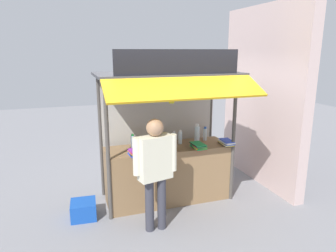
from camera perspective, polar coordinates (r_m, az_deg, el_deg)
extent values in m
plane|color=gray|center=(5.47, 0.00, -13.30)|extent=(20.00, 20.00, 0.00)
cube|color=olive|center=(5.27, 0.00, -8.72)|extent=(2.05, 0.66, 0.95)
cylinder|color=#4C4742|center=(4.55, -11.02, -4.84)|extent=(0.06, 0.06, 2.12)
cylinder|color=#4C4742|center=(5.20, 11.96, -2.50)|extent=(0.06, 0.06, 2.12)
cylinder|color=#4C4742|center=(5.36, -12.29, -2.04)|extent=(0.06, 0.06, 2.12)
cylinder|color=#4C4742|center=(5.93, 7.80, -0.33)|extent=(0.06, 0.06, 2.12)
cube|color=#B7B2A8|center=(5.56, -1.73, -1.41)|extent=(2.01, 0.04, 2.07)
cube|color=#3F3F44|center=(4.88, 0.01, 9.62)|extent=(2.25, 1.05, 0.04)
cube|color=gold|center=(4.17, 3.46, 6.99)|extent=(2.21, 0.51, 0.26)
cube|color=black|center=(4.42, 2.04, 11.70)|extent=(1.85, 0.04, 0.35)
cylinder|color=#59544C|center=(4.49, 1.78, 7.96)|extent=(1.95, 0.02, 0.02)
cylinder|color=silver|center=(5.24, 2.26, -2.18)|extent=(0.07, 0.07, 0.21)
cylinder|color=white|center=(5.20, 2.27, -0.92)|extent=(0.04, 0.04, 0.03)
cylinder|color=silver|center=(5.22, 1.09, -2.31)|extent=(0.06, 0.06, 0.19)
cylinder|color=white|center=(5.19, 1.10, -1.14)|extent=(0.04, 0.04, 0.03)
cylinder|color=silver|center=(5.04, -6.53, -2.93)|extent=(0.07, 0.07, 0.20)
cylinder|color=#198C33|center=(5.01, -6.57, -1.66)|extent=(0.04, 0.04, 0.03)
cylinder|color=silver|center=(5.35, 5.38, -1.49)|extent=(0.09, 0.09, 0.28)
cylinder|color=white|center=(5.31, 5.41, 0.18)|extent=(0.06, 0.06, 0.04)
cylinder|color=silver|center=(5.48, 6.84, -1.53)|extent=(0.07, 0.07, 0.21)
cylinder|color=blue|center=(5.45, 6.88, -0.30)|extent=(0.04, 0.04, 0.03)
cube|color=white|center=(4.95, -1.16, -4.35)|extent=(0.21, 0.30, 0.01)
cube|color=purple|center=(4.96, -1.25, -4.18)|extent=(0.18, 0.28, 0.01)
cube|color=blue|center=(4.95, -1.33, -4.06)|extent=(0.20, 0.29, 0.01)
cube|color=purple|center=(4.95, -1.22, -3.96)|extent=(0.20, 0.29, 0.01)
cube|color=purple|center=(4.95, -1.30, -3.84)|extent=(0.18, 0.28, 0.01)
cube|color=green|center=(4.95, -1.24, -3.72)|extent=(0.19, 0.28, 0.01)
cube|color=red|center=(4.93, -1.32, -3.64)|extent=(0.19, 0.29, 0.01)
cube|color=blue|center=(4.73, -5.83, -5.28)|extent=(0.24, 0.24, 0.01)
cube|color=blue|center=(4.74, -5.77, -5.13)|extent=(0.24, 0.24, 0.01)
cube|color=black|center=(4.74, -5.74, -4.98)|extent=(0.24, 0.24, 0.01)
cube|color=yellow|center=(4.74, -5.78, -4.84)|extent=(0.24, 0.25, 0.01)
cube|color=orange|center=(4.73, -5.81, -4.74)|extent=(0.23, 0.23, 0.01)
cube|color=purple|center=(4.73, -5.84, -4.66)|extent=(0.25, 0.25, 0.01)
cube|color=red|center=(4.72, -5.70, -4.61)|extent=(0.23, 0.23, 0.01)
cube|color=purple|center=(4.72, -5.71, -4.46)|extent=(0.24, 0.24, 0.01)
cube|color=red|center=(5.04, 5.62, -4.06)|extent=(0.18, 0.29, 0.01)
cube|color=green|center=(5.02, 5.60, -3.98)|extent=(0.18, 0.29, 0.01)
cube|color=yellow|center=(5.03, 5.64, -3.79)|extent=(0.19, 0.30, 0.01)
cube|color=green|center=(5.02, 5.70, -3.72)|extent=(0.20, 0.30, 0.01)
cube|color=red|center=(5.02, 5.65, -3.57)|extent=(0.19, 0.30, 0.01)
cube|color=green|center=(5.02, 5.74, -3.49)|extent=(0.20, 0.30, 0.01)
cube|color=black|center=(5.02, 5.49, -3.35)|extent=(0.18, 0.29, 0.01)
cube|color=green|center=(5.00, 5.58, -3.28)|extent=(0.18, 0.29, 0.01)
cube|color=black|center=(5.30, 10.71, -3.37)|extent=(0.17, 0.30, 0.01)
cube|color=yellow|center=(5.30, 10.75, -3.27)|extent=(0.18, 0.30, 0.01)
cube|color=white|center=(5.28, 10.66, -3.21)|extent=(0.19, 0.30, 0.01)
cube|color=yellow|center=(5.29, 10.65, -3.09)|extent=(0.17, 0.29, 0.01)
cube|color=blue|center=(5.28, 10.81, -3.04)|extent=(0.18, 0.30, 0.01)
cube|color=white|center=(5.28, 10.75, -2.95)|extent=(0.19, 0.30, 0.01)
cube|color=white|center=(5.28, 10.75, -2.83)|extent=(0.19, 0.31, 0.01)
cube|color=blue|center=(5.29, 10.77, -2.64)|extent=(0.19, 0.30, 0.01)
cylinder|color=#332D23|center=(4.68, 7.33, 7.45)|extent=(0.01, 0.01, 0.07)
cylinder|color=olive|center=(4.69, 7.31, 6.76)|extent=(0.04, 0.04, 0.04)
ellipsoid|color=#6EB040|center=(4.70, 7.48, 5.92)|extent=(0.04, 0.07, 0.13)
ellipsoid|color=#6EB040|center=(4.72, 7.38, 5.96)|extent=(0.07, 0.07, 0.13)
ellipsoid|color=#6EB040|center=(4.71, 7.19, 5.94)|extent=(0.07, 0.03, 0.13)
ellipsoid|color=#6EB040|center=(4.70, 7.08, 5.93)|extent=(0.06, 0.06, 0.13)
ellipsoid|color=#6EB040|center=(4.69, 7.13, 5.90)|extent=(0.04, 0.06, 0.13)
ellipsoid|color=#6EB040|center=(4.68, 7.22, 5.89)|extent=(0.06, 0.06, 0.13)
ellipsoid|color=#6EB040|center=(4.68, 7.36, 5.88)|extent=(0.07, 0.04, 0.13)
ellipsoid|color=#6EB040|center=(4.69, 7.42, 5.88)|extent=(0.05, 0.05, 0.13)
cylinder|color=#332D23|center=(4.33, -5.39, 7.00)|extent=(0.01, 0.01, 0.07)
cylinder|color=olive|center=(4.33, -5.38, 6.24)|extent=(0.04, 0.04, 0.04)
ellipsoid|color=#D6D443|center=(4.35, -5.14, 5.30)|extent=(0.04, 0.07, 0.14)
ellipsoid|color=#D6D443|center=(4.36, -5.20, 5.32)|extent=(0.06, 0.07, 0.14)
ellipsoid|color=#D6D443|center=(4.36, -5.39, 5.31)|extent=(0.06, 0.04, 0.14)
ellipsoid|color=#D6D443|center=(4.36, -5.54, 5.34)|extent=(0.08, 0.06, 0.14)
ellipsoid|color=#D6D443|center=(4.35, -5.59, 5.29)|extent=(0.05, 0.07, 0.14)
ellipsoid|color=#D6D443|center=(4.33, -5.59, 5.28)|extent=(0.05, 0.07, 0.14)
ellipsoid|color=#D6D443|center=(4.33, -5.39, 5.25)|extent=(0.06, 0.05, 0.14)
ellipsoid|color=#D6D443|center=(4.33, -5.31, 5.25)|extent=(0.06, 0.04, 0.14)
ellipsoid|color=#D6D443|center=(4.34, -5.05, 5.31)|extent=(0.06, 0.08, 0.14)
cylinder|color=#332D23|center=(4.54, 3.42, 7.43)|extent=(0.01, 0.01, 0.06)
cylinder|color=olive|center=(4.55, 3.41, 6.78)|extent=(0.04, 0.04, 0.04)
ellipsoid|color=yellow|center=(4.57, 3.73, 5.82)|extent=(0.04, 0.09, 0.15)
ellipsoid|color=yellow|center=(4.58, 3.46, 5.84)|extent=(0.09, 0.07, 0.16)
ellipsoid|color=yellow|center=(4.57, 3.21, 5.80)|extent=(0.08, 0.06, 0.16)
ellipsoid|color=yellow|center=(4.55, 3.19, 5.75)|extent=(0.04, 0.07, 0.15)
ellipsoid|color=yellow|center=(4.54, 3.39, 5.73)|extent=(0.07, 0.05, 0.16)
ellipsoid|color=yellow|center=(4.55, 3.58, 5.74)|extent=(0.07, 0.06, 0.16)
cylinder|color=#332D23|center=(4.46, 0.72, 6.99)|extent=(0.01, 0.01, 0.12)
cylinder|color=olive|center=(4.47, 0.71, 6.00)|extent=(0.04, 0.04, 0.04)
ellipsoid|color=gold|center=(4.49, 0.99, 5.02)|extent=(0.03, 0.07, 0.15)
ellipsoid|color=gold|center=(4.51, 0.85, 5.06)|extent=(0.06, 0.06, 0.15)
ellipsoid|color=gold|center=(4.51, 0.63, 5.04)|extent=(0.07, 0.03, 0.15)
ellipsoid|color=gold|center=(4.50, 0.39, 5.05)|extent=(0.07, 0.07, 0.15)
ellipsoid|color=gold|center=(4.48, 0.37, 5.01)|extent=(0.03, 0.08, 0.15)
ellipsoid|color=gold|center=(4.47, 0.58, 4.96)|extent=(0.05, 0.06, 0.15)
ellipsoid|color=gold|center=(4.46, 0.82, 4.97)|extent=(0.08, 0.03, 0.15)
ellipsoid|color=gold|center=(4.48, 0.96, 4.98)|extent=(0.06, 0.06, 0.15)
cylinder|color=#383842|center=(4.46, -3.42, -14.38)|extent=(0.12, 0.12, 0.77)
cylinder|color=#383842|center=(4.50, -1.18, -14.07)|extent=(0.12, 0.12, 0.77)
cube|color=#EAE5C6|center=(4.20, -2.39, -5.86)|extent=(0.49, 0.29, 0.61)
cylinder|color=#EAE5C6|center=(4.12, -5.84, -5.62)|extent=(0.10, 0.10, 0.52)
cylinder|color=#EAE5C6|center=(4.26, 0.93, -4.91)|extent=(0.10, 0.10, 0.52)
sphere|color=tan|center=(4.08, -2.45, -0.27)|extent=(0.23, 0.23, 0.23)
cube|color=#194CB2|center=(5.04, -15.31, -14.66)|extent=(0.40, 0.40, 0.26)
cube|color=beige|center=(6.11, 16.99, 5.24)|extent=(0.20, 2.40, 3.29)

